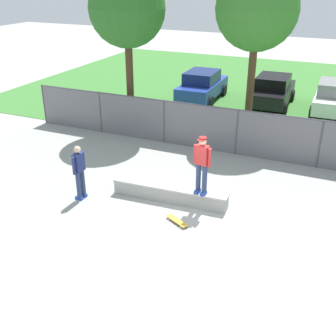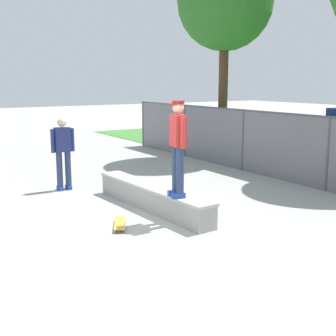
# 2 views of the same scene
# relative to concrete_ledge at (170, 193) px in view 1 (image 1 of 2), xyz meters

# --- Properties ---
(ground_plane) EXTENTS (80.00, 80.00, 0.00)m
(ground_plane) POSITION_rel_concrete_ledge_xyz_m (0.92, -1.25, -0.26)
(ground_plane) COLOR #9E9E99
(grass_strip) EXTENTS (30.77, 20.00, 0.02)m
(grass_strip) POSITION_rel_concrete_ledge_xyz_m (0.92, 14.78, -0.25)
(grass_strip) COLOR #3D7A33
(grass_strip) RESTS_ON ground
(concrete_ledge) EXTENTS (3.79, 0.69, 0.51)m
(concrete_ledge) POSITION_rel_concrete_ledge_xyz_m (0.00, 0.00, 0.00)
(concrete_ledge) COLOR #999993
(concrete_ledge) RESTS_ON ground
(skateboarder) EXTENTS (0.59, 0.36, 1.84)m
(skateboarder) POSITION_rel_concrete_ledge_xyz_m (1.05, -0.03, 1.28)
(skateboarder) COLOR #2647A5
(skateboarder) RESTS_ON concrete_ledge
(skateboard) EXTENTS (0.80, 0.55, 0.09)m
(skateboard) POSITION_rel_concrete_ledge_xyz_m (0.72, -1.12, -0.19)
(skateboard) COLOR gold
(skateboard) RESTS_ON ground
(chainlink_fence) EXTENTS (18.84, 0.07, 1.87)m
(chainlink_fence) POSITION_rel_concrete_ledge_xyz_m (0.92, 4.48, 0.76)
(chainlink_fence) COLOR #4C4C51
(chainlink_fence) RESTS_ON ground
(tree_near_left) EXTENTS (3.19, 3.19, 6.87)m
(tree_near_left) POSITION_rel_concrete_ledge_xyz_m (-4.21, 5.29, 4.98)
(tree_near_left) COLOR #47301E
(tree_near_left) RESTS_ON ground
(tree_near_right) EXTENTS (3.34, 3.34, 6.98)m
(tree_near_right) POSITION_rel_concrete_ledge_xyz_m (0.79, 6.88, 5.01)
(tree_near_right) COLOR #513823
(tree_near_right) RESTS_ON ground
(car_blue) EXTENTS (2.06, 4.22, 1.66)m
(car_blue) POSITION_rel_concrete_ledge_xyz_m (-2.88, 11.22, 0.58)
(car_blue) COLOR #233D9E
(car_blue) RESTS_ON ground
(car_black) EXTENTS (2.06, 4.22, 1.66)m
(car_black) POSITION_rel_concrete_ledge_xyz_m (0.96, 11.71, 0.58)
(car_black) COLOR black
(car_black) RESTS_ON ground
(car_white) EXTENTS (2.06, 4.22, 1.66)m
(car_white) POSITION_rel_concrete_ledge_xyz_m (4.07, 11.66, 0.58)
(car_white) COLOR silver
(car_white) RESTS_ON ground
(bystander) EXTENTS (0.28, 0.60, 1.82)m
(bystander) POSITION_rel_concrete_ledge_xyz_m (-2.67, -1.00, 0.75)
(bystander) COLOR #2647A5
(bystander) RESTS_ON ground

